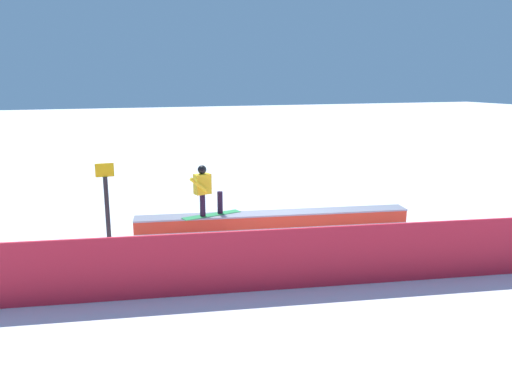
% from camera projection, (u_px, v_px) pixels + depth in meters
% --- Properties ---
extents(ground_plane, '(120.00, 120.00, 0.00)m').
position_uv_depth(ground_plane, '(274.00, 232.00, 13.15)').
color(ground_plane, white).
extents(grind_box, '(7.16, 1.81, 0.54)m').
position_uv_depth(grind_box, '(274.00, 223.00, 13.09)').
color(grind_box, red).
rests_on(grind_box, ground_plane).
extents(snowboarder, '(1.59, 0.67, 1.32)m').
position_uv_depth(snowboarder, '(205.00, 189.00, 12.52)').
color(snowboarder, '#2B924B').
rests_on(snowboarder, grind_box).
extents(safety_fence, '(13.73, 2.48, 1.20)m').
position_uv_depth(safety_fence, '(343.00, 256.00, 9.65)').
color(safety_fence, red).
rests_on(safety_fence, ground_plane).
extents(trail_marker, '(0.40, 0.10, 2.15)m').
position_uv_depth(trail_marker, '(107.00, 208.00, 11.09)').
color(trail_marker, '#262628').
rests_on(trail_marker, ground_plane).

